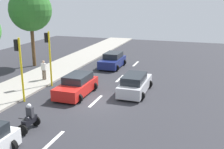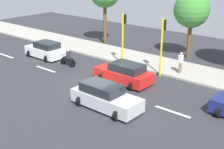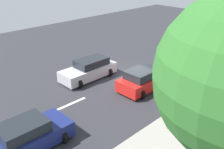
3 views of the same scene
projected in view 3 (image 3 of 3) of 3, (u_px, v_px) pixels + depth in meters
The scene contains 14 objects.
ground_plane at pixel (133, 77), 19.93m from camera, with size 40.00×60.00×0.10m, color #2D2D33.
sidewalk at pixel (219, 110), 15.30m from camera, with size 4.00×60.00×0.15m, color #9E998E.
lane_stripe_north at pixel (70, 104), 16.10m from camera, with size 0.20×2.40×0.01m, color white.
lane_stripe_mid at pixel (133, 77), 19.90m from camera, with size 0.20×2.40×0.01m, color white.
lane_stripe_south at pixel (175, 58), 23.71m from camera, with size 0.20×2.40×0.01m, color white.
lane_stripe_far_south at pixel (206, 44), 27.51m from camera, with size 0.20×2.40×0.01m, color white.
car_silver at pixel (89, 70), 19.39m from camera, with size 2.17×4.48×1.52m.
car_red at pixel (145, 79), 17.86m from camera, with size 2.28×4.26×1.52m.
car_dark_blue at pixel (29, 135), 12.15m from camera, with size 2.30×3.93×1.52m.
car_white at pixel (211, 50), 23.70m from camera, with size 2.23×3.88×1.52m.
motorcycle at pixel (189, 58), 21.76m from camera, with size 0.60×1.30×1.53m.
pedestrian_near_signal at pixel (179, 110), 13.52m from camera, with size 0.40×0.24×1.69m.
traffic_light_corner at pixel (206, 51), 16.57m from camera, with size 0.49×0.24×4.50m.
traffic_light_midblock at pixel (174, 67), 14.18m from camera, with size 0.49×0.24×4.50m.
Camera 3 is at (11.81, -13.74, 8.41)m, focal length 40.53 mm.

